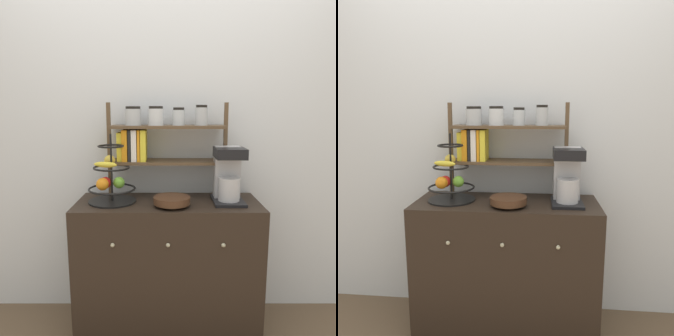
% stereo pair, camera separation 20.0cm
% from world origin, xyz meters
% --- Properties ---
extents(wall_back, '(7.00, 0.05, 2.60)m').
position_xyz_m(wall_back, '(0.00, 0.50, 1.30)').
color(wall_back, silver).
rests_on(wall_back, ground_plane).
extents(sideboard, '(1.14, 0.47, 0.85)m').
position_xyz_m(sideboard, '(0.00, 0.23, 0.43)').
color(sideboard, black).
rests_on(sideboard, ground_plane).
extents(coffee_maker, '(0.19, 0.26, 0.34)m').
position_xyz_m(coffee_maker, '(0.37, 0.24, 1.03)').
color(coffee_maker, black).
rests_on(coffee_maker, sideboard).
extents(fruit_stand, '(0.30, 0.30, 0.42)m').
position_xyz_m(fruit_stand, '(-0.35, 0.22, 0.99)').
color(fruit_stand, black).
rests_on(fruit_stand, sideboard).
extents(wooden_bowl, '(0.22, 0.22, 0.06)m').
position_xyz_m(wooden_bowl, '(0.02, 0.13, 0.89)').
color(wooden_bowl, '#422819').
rests_on(wooden_bowl, sideboard).
extents(shelf_hutch, '(0.77, 0.20, 0.61)m').
position_xyz_m(shelf_hutch, '(-0.09, 0.36, 1.25)').
color(shelf_hutch, brown).
rests_on(shelf_hutch, sideboard).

